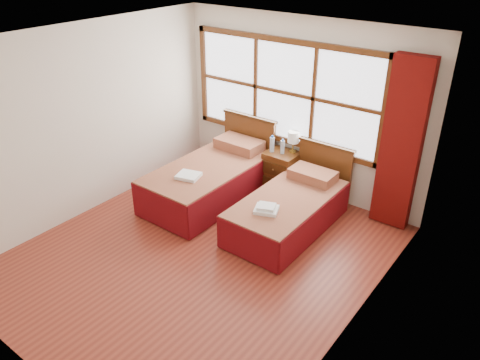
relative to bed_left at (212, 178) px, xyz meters
The scene contains 15 objects.
floor 1.48m from the bed_left, 55.74° to the right, with size 4.50×4.50×0.00m, color maroon.
ceiling 2.70m from the bed_left, 55.74° to the right, with size 4.50×4.50×0.00m, color white.
wall_back 1.66m from the bed_left, 52.28° to the left, with size 4.00×4.00×0.00m, color silver.
wall_left 1.95m from the bed_left, 134.72° to the right, with size 4.50×4.50×0.00m, color silver.
wall_right 3.21m from the bed_left, 23.03° to the right, with size 4.50×4.50×0.00m, color silver.
window 1.66m from the bed_left, 60.90° to the left, with size 3.16×0.06×1.56m.
curtain 2.72m from the bed_left, 20.72° to the left, with size 0.50×0.16×2.30m, color #650D0A.
bed_left is the anchor object (origin of this frame).
bed_right 1.37m from the bed_left, ahead, with size 0.94×1.96×0.91m.
nightstand 1.07m from the bed_left, 48.04° to the left, with size 0.48×0.47×0.64m.
towels_left 0.58m from the bed_left, 87.88° to the right, with size 0.37×0.34×0.05m.
towels_right 1.44m from the bed_left, 21.09° to the right, with size 0.36×0.34×0.09m.
lamp 1.36m from the bed_left, 47.97° to the left, with size 0.17×0.17×0.33m.
bottle_near 1.03m from the bed_left, 52.62° to the left, with size 0.07×0.07×0.26m.
bottle_far 1.15m from the bed_left, 46.94° to the left, with size 0.06×0.06×0.23m.
Camera 1 is at (3.26, -3.48, 3.57)m, focal length 35.00 mm.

